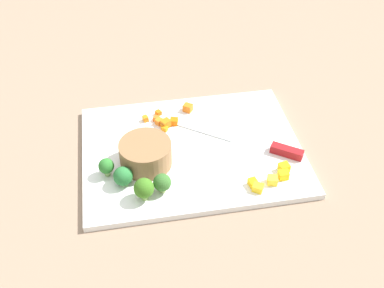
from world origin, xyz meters
TOP-DOWN VIEW (x-y plane):
  - ground_plane at (0.00, 0.00)m, footprint 4.00×4.00m
  - cutting_board at (0.00, 0.00)m, footprint 0.41×0.31m
  - prep_bowl at (-0.09, -0.03)m, footprint 0.09×0.09m
  - chef_knife at (0.11, -0.01)m, footprint 0.24×0.18m
  - carrot_dice_0 at (0.01, 0.11)m, footprint 0.02×0.02m
  - carrot_dice_1 at (-0.05, 0.11)m, footprint 0.01×0.01m
  - carrot_dice_2 at (-0.04, 0.06)m, footprint 0.01×0.01m
  - carrot_dice_3 at (-0.05, 0.08)m, footprint 0.02×0.02m
  - carrot_dice_4 at (-0.02, 0.08)m, footprint 0.02×0.02m
  - carrot_dice_5 at (-0.06, 0.09)m, footprint 0.01×0.01m
  - carrot_dice_6 at (-0.04, 0.07)m, footprint 0.02×0.02m
  - carrot_dice_7 at (-0.08, 0.10)m, footprint 0.01×0.01m
  - pepper_dice_0 at (0.12, -0.11)m, footprint 0.02×0.02m
  - pepper_dice_1 at (0.09, -0.12)m, footprint 0.02×0.02m
  - pepper_dice_2 at (0.09, -0.11)m, footprint 0.02×0.02m
  - pepper_dice_3 at (0.14, -0.10)m, footprint 0.02×0.02m
  - pepper_dice_4 at (0.15, -0.09)m, footprint 0.02×0.02m
  - broccoli_floret_0 at (-0.13, -0.07)m, footprint 0.03×0.03m
  - broccoli_floret_1 at (-0.07, -0.10)m, footprint 0.03×0.03m
  - broccoli_floret_2 at (-0.16, -0.04)m, footprint 0.03×0.03m
  - broccoli_floret_3 at (-0.10, -0.11)m, footprint 0.03×0.03m

SIDE VIEW (x-z plane):
  - ground_plane at x=0.00m, z-range 0.00..0.00m
  - cutting_board at x=0.00m, z-range 0.00..0.01m
  - carrot_dice_1 at x=-0.05m, z-range 0.01..0.02m
  - carrot_dice_5 at x=-0.06m, z-range 0.01..0.02m
  - carrot_dice_2 at x=-0.04m, z-range 0.01..0.02m
  - carrot_dice_7 at x=-0.08m, z-range 0.01..0.02m
  - chef_knife at x=0.11m, z-range 0.01..0.03m
  - carrot_dice_3 at x=-0.05m, z-range 0.01..0.02m
  - carrot_dice_4 at x=-0.02m, z-range 0.01..0.02m
  - pepper_dice_2 at x=0.09m, z-range 0.01..0.02m
  - pepper_dice_1 at x=0.09m, z-range 0.01..0.02m
  - pepper_dice_0 at x=0.12m, z-range 0.01..0.03m
  - carrot_dice_0 at x=0.01m, z-range 0.01..0.03m
  - pepper_dice_3 at x=0.14m, z-range 0.01..0.03m
  - pepper_dice_4 at x=0.15m, z-range 0.01..0.03m
  - carrot_dice_6 at x=-0.04m, z-range 0.01..0.03m
  - broccoli_floret_0 at x=-0.13m, z-range 0.01..0.05m
  - broccoli_floret_1 at x=-0.07m, z-range 0.01..0.05m
  - broccoli_floret_2 at x=-0.16m, z-range 0.02..0.05m
  - prep_bowl at x=-0.09m, z-range 0.01..0.06m
  - broccoli_floret_3 at x=-0.10m, z-range 0.01..0.06m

